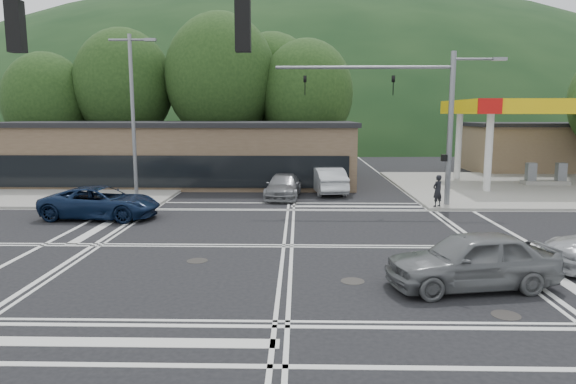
{
  "coord_description": "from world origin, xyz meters",
  "views": [
    {
      "loc": [
        0.4,
        -18.58,
        4.92
      ],
      "look_at": [
        -0.08,
        4.15,
        1.4
      ],
      "focal_mm": 32.0,
      "sensor_mm": 36.0,
      "label": 1
    }
  ],
  "objects_px": {
    "car_blue_west": "(101,203)",
    "car_queue_b": "(316,173)",
    "car_grey_center": "(471,260)",
    "pedestrian": "(437,191)",
    "car_northbound": "(283,186)",
    "car_queue_a": "(327,180)"
  },
  "relations": [
    {
      "from": "car_queue_a",
      "to": "car_queue_b",
      "type": "xyz_separation_m",
      "value": [
        -0.6,
        3.82,
        -0.05
      ]
    },
    {
      "from": "car_queue_a",
      "to": "car_northbound",
      "type": "distance_m",
      "value": 3.27
    },
    {
      "from": "car_blue_west",
      "to": "car_grey_center",
      "type": "distance_m",
      "value": 17.01
    },
    {
      "from": "car_grey_center",
      "to": "car_northbound",
      "type": "relative_size",
      "value": 1.03
    },
    {
      "from": "car_blue_west",
      "to": "pedestrian",
      "type": "relative_size",
      "value": 3.29
    },
    {
      "from": "car_queue_a",
      "to": "car_queue_b",
      "type": "height_order",
      "value": "car_queue_a"
    },
    {
      "from": "car_queue_b",
      "to": "car_blue_west",
      "type": "bearing_deg",
      "value": 44.84
    },
    {
      "from": "car_queue_a",
      "to": "pedestrian",
      "type": "height_order",
      "value": "pedestrian"
    },
    {
      "from": "car_queue_b",
      "to": "pedestrian",
      "type": "distance_m",
      "value": 11.01
    },
    {
      "from": "car_blue_west",
      "to": "car_northbound",
      "type": "distance_m",
      "value": 10.37
    },
    {
      "from": "car_queue_a",
      "to": "pedestrian",
      "type": "relative_size",
      "value": 2.99
    },
    {
      "from": "car_grey_center",
      "to": "pedestrian",
      "type": "height_order",
      "value": "pedestrian"
    },
    {
      "from": "pedestrian",
      "to": "car_queue_b",
      "type": "bearing_deg",
      "value": -90.27
    },
    {
      "from": "car_grey_center",
      "to": "car_queue_b",
      "type": "distance_m",
      "value": 21.59
    },
    {
      "from": "car_grey_center",
      "to": "car_queue_a",
      "type": "relative_size",
      "value": 0.98
    },
    {
      "from": "car_blue_west",
      "to": "pedestrian",
      "type": "xyz_separation_m",
      "value": [
        16.38,
        2.57,
        0.22
      ]
    },
    {
      "from": "car_queue_b",
      "to": "car_queue_a",
      "type": "bearing_deg",
      "value": 95.13
    },
    {
      "from": "car_blue_west",
      "to": "car_queue_a",
      "type": "height_order",
      "value": "car_queue_a"
    },
    {
      "from": "pedestrian",
      "to": "car_queue_a",
      "type": "bearing_deg",
      "value": -78.49
    },
    {
      "from": "car_northbound",
      "to": "car_queue_a",
      "type": "bearing_deg",
      "value": 39.94
    },
    {
      "from": "car_grey_center",
      "to": "car_queue_b",
      "type": "bearing_deg",
      "value": -179.99
    },
    {
      "from": "car_blue_west",
      "to": "car_queue_b",
      "type": "bearing_deg",
      "value": -36.8
    }
  ]
}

